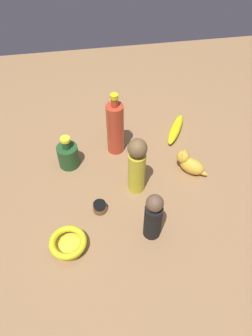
{
  "coord_description": "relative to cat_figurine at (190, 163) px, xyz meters",
  "views": [
    {
      "loc": [
        -0.12,
        -0.75,
        0.91
      ],
      "look_at": [
        0.0,
        0.0,
        0.06
      ],
      "focal_mm": 34.44,
      "sensor_mm": 36.0,
      "label": 1
    }
  ],
  "objects": [
    {
      "name": "bowl",
      "position": [
        -0.46,
        -0.25,
        -0.01
      ],
      "size": [
        0.12,
        0.12,
        0.04
      ],
      "color": "gold",
      "rests_on": "ground"
    },
    {
      "name": "nail_polish_jar",
      "position": [
        -0.35,
        -0.13,
        -0.02
      ],
      "size": [
        0.05,
        0.05,
        0.04
      ],
      "color": "brown",
      "rests_on": "ground"
    },
    {
      "name": "ground",
      "position": [
        -0.24,
        -0.01,
        -0.04
      ],
      "size": [
        2.0,
        2.0,
        0.0
      ],
      "primitive_type": "plane",
      "color": "#936D47"
    },
    {
      "name": "person_figure_adult",
      "position": [
        -0.21,
        -0.05,
        0.08
      ],
      "size": [
        0.06,
        0.06,
        0.23
      ],
      "color": "gold",
      "rests_on": "ground"
    },
    {
      "name": "cat_figurine",
      "position": [
        0.0,
        0.0,
        0.0
      ],
      "size": [
        0.11,
        0.1,
        0.09
      ],
      "color": "gold",
      "rests_on": "ground"
    },
    {
      "name": "bottle_tall",
      "position": [
        -0.25,
        0.16,
        0.07
      ],
      "size": [
        0.07,
        0.07,
        0.26
      ],
      "color": "#BA3D25",
      "rests_on": "ground"
    },
    {
      "name": "bottle_short",
      "position": [
        -0.44,
        0.1,
        0.01
      ],
      "size": [
        0.08,
        0.08,
        0.14
      ],
      "color": "#224D25",
      "rests_on": "ground"
    },
    {
      "name": "person_figure_child",
      "position": [
        -0.2,
        -0.24,
        0.05
      ],
      "size": [
        0.07,
        0.07,
        0.19
      ],
      "color": "black",
      "rests_on": "ground"
    },
    {
      "name": "banana",
      "position": [
        0.01,
        0.21,
        -0.02
      ],
      "size": [
        0.13,
        0.19,
        0.04
      ],
      "primitive_type": "ellipsoid",
      "rotation": [
        0.0,
        0.0,
        1.05
      ],
      "color": "yellow",
      "rests_on": "ground"
    }
  ]
}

